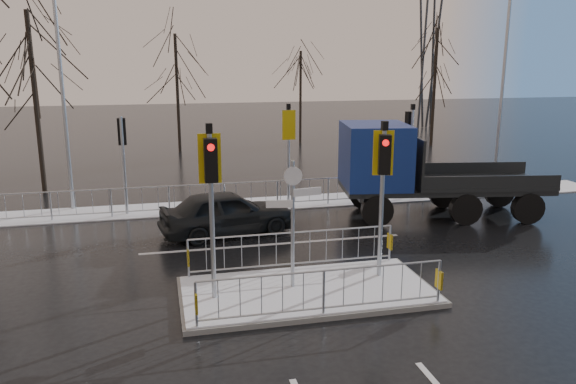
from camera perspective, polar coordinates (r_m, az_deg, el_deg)
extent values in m
plane|color=black|center=(13.66, 1.91, -10.32)|extent=(120.00, 120.00, 0.00)
cube|color=white|center=(21.63, -4.01, -1.29)|extent=(30.00, 2.00, 0.04)
cube|color=silver|center=(17.11, -1.41, -5.32)|extent=(8.00, 0.15, 0.01)
cube|color=slate|center=(13.64, 1.91, -10.09)|extent=(6.00, 3.00, 0.12)
cube|color=white|center=(13.61, 1.91, -9.80)|extent=(5.85, 2.85, 0.03)
cube|color=gold|center=(11.74, -9.32, -11.04)|extent=(0.05, 0.28, 0.42)
cube|color=gold|center=(13.17, 15.10, -8.58)|extent=(0.05, 0.28, 0.42)
cube|color=gold|center=(14.30, -10.12, -6.53)|extent=(0.05, 0.28, 0.42)
cube|color=gold|center=(15.49, 10.31, -4.97)|extent=(0.05, 0.28, 0.42)
cylinder|color=#9BA2A9|center=(12.61, -7.73, -2.72)|extent=(0.11, 0.11, 3.80)
cube|color=black|center=(12.13, -7.85, 3.19)|extent=(0.28, 0.22, 0.95)
cylinder|color=red|center=(11.97, -7.84, 4.51)|extent=(0.16, 0.04, 0.16)
cube|color=gold|center=(12.38, -7.96, 3.39)|extent=(0.50, 0.03, 1.10)
cube|color=black|center=(12.21, -8.03, 6.43)|extent=(0.14, 0.14, 0.22)
cylinder|color=#9BA2A9|center=(14.00, 9.48, -1.37)|extent=(0.11, 0.11, 3.70)
cube|color=black|center=(13.55, 9.79, 3.76)|extent=(0.33, 0.28, 0.95)
cylinder|color=red|center=(13.40, 9.90, 4.94)|extent=(0.16, 0.08, 0.16)
cube|color=gold|center=(13.80, 9.64, 3.93)|extent=(0.49, 0.16, 1.10)
cube|color=black|center=(13.63, 9.80, 6.66)|extent=(0.14, 0.14, 0.22)
cylinder|color=#9BA2A9|center=(13.20, 0.48, -3.45)|extent=(0.09, 0.09, 3.10)
cube|color=silver|center=(13.07, 1.98, 0.01)|extent=(0.70, 0.14, 0.18)
cube|color=silver|center=(12.98, -0.89, -1.22)|extent=(0.62, 0.15, 0.18)
cylinder|color=silver|center=(12.87, 0.52, 1.63)|extent=(0.44, 0.03, 0.44)
cylinder|color=#9BA2A9|center=(20.74, -16.33, 2.57)|extent=(0.11, 0.11, 3.50)
cube|color=black|center=(20.74, -16.52, 5.92)|extent=(0.28, 0.22, 0.95)
cylinder|color=red|center=(20.81, -16.56, 6.77)|extent=(0.16, 0.04, 0.16)
cylinder|color=#9BA2A9|center=(21.24, 0.05, 3.50)|extent=(0.11, 0.11, 3.60)
cube|color=black|center=(21.24, -0.07, 6.90)|extent=(0.28, 0.22, 0.95)
cylinder|color=red|center=(21.31, -0.13, 7.73)|extent=(0.16, 0.04, 0.16)
cube|color=gold|center=(20.99, 0.09, 6.82)|extent=(0.50, 0.03, 1.10)
cube|color=black|center=(21.00, 0.05, 8.66)|extent=(0.14, 0.14, 0.22)
cylinder|color=#9BA2A9|center=(22.90, 12.34, 3.78)|extent=(0.11, 0.11, 3.50)
cube|color=black|center=(22.87, 12.20, 6.82)|extent=(0.33, 0.28, 0.95)
cylinder|color=red|center=(22.92, 12.06, 7.59)|extent=(0.16, 0.08, 0.16)
cube|color=black|center=(22.67, 12.58, 8.44)|extent=(0.14, 0.14, 0.22)
imported|color=black|center=(17.97, -6.23, -2.08)|extent=(4.48, 2.45, 1.44)
cylinder|color=black|center=(19.01, 9.04, -1.87)|extent=(1.12, 0.50, 1.08)
cylinder|color=black|center=(21.16, 7.72, -0.26)|extent=(1.12, 0.50, 1.08)
cylinder|color=black|center=(19.89, 17.59, -1.66)|extent=(1.12, 0.50, 1.08)
cylinder|color=black|center=(21.95, 15.50, -0.13)|extent=(1.12, 0.50, 1.08)
cylinder|color=black|center=(20.76, 23.18, -1.51)|extent=(1.12, 0.50, 1.08)
cylinder|color=black|center=(22.75, 20.66, -0.05)|extent=(1.12, 0.50, 1.08)
cube|color=black|center=(20.65, 15.46, 0.51)|extent=(7.46, 3.65, 0.17)
cube|color=navy|center=(19.76, 8.81, 3.73)|extent=(2.57, 2.92, 2.16)
cube|color=black|center=(19.94, 11.82, 4.95)|extent=(0.40, 2.14, 1.19)
cube|color=#2D3033|center=(19.87, 6.86, 0.31)|extent=(0.54, 2.48, 0.38)
cube|color=black|center=(21.04, 18.56, 0.95)|extent=(5.13, 3.36, 0.13)
cube|color=black|center=(20.12, 12.57, 3.30)|extent=(0.52, 2.58, 1.62)
cylinder|color=black|center=(25.09, -24.22, 8.09)|extent=(0.20, 0.20, 7.36)
cylinder|color=black|center=(34.16, -11.15, 9.72)|extent=(0.19, 0.19, 6.90)
cylinder|color=black|center=(37.33, 1.28, 9.55)|extent=(0.16, 0.16, 5.98)
cylinder|color=black|center=(37.36, 14.64, 10.19)|extent=(0.20, 0.20, 7.36)
cylinder|color=#9BA2A9|center=(24.81, 20.89, 9.08)|extent=(0.14, 0.14, 8.00)
cylinder|color=#9BA2A9|center=(21.85, -21.87, 8.80)|extent=(0.14, 0.14, 8.20)
cylinder|color=#2D3033|center=(48.17, 14.68, 18.36)|extent=(1.18, 1.18, 19.97)
cylinder|color=#2D3033|center=(47.63, 13.33, 18.49)|extent=(1.18, 1.18, 19.97)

